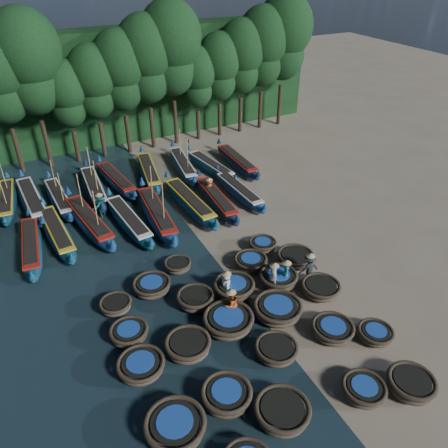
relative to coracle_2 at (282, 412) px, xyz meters
name	(u,v)px	position (x,y,z in m)	size (l,w,h in m)	color
ground	(229,277)	(2.21, 8.82, -0.45)	(120.00, 120.00, 0.00)	#7B705A
foliage_wall	(112,87)	(2.21, 32.32, 4.55)	(40.00, 3.00, 10.00)	black
coracle_2	(282,412)	(0.00, 0.00, 0.00)	(2.54, 2.54, 0.80)	brown
coracle_3	(364,390)	(3.64, -0.66, -0.05)	(2.23, 2.23, 0.69)	brown
coracle_4	(411,384)	(5.58, -1.40, 0.01)	(2.45, 2.45, 0.82)	brown
coracle_5	(175,427)	(-4.06, 1.32, 0.03)	(2.58, 2.58, 0.84)	brown
coracle_6	(227,396)	(-1.66, 1.65, 0.02)	(2.45, 2.45, 0.83)	brown
coracle_7	(276,350)	(1.53, 2.82, -0.06)	(2.08, 2.08, 0.68)	brown
coracle_8	(333,330)	(4.65, 2.63, -0.06)	(2.22, 2.22, 0.69)	brown
coracle_9	(375,334)	(6.34, 1.51, -0.09)	(1.84, 1.84, 0.63)	brown
coracle_10	(141,366)	(-4.34, 4.75, -0.04)	(2.37, 2.37, 0.71)	brown
coracle_11	(188,346)	(-2.04, 4.82, 0.01)	(2.37, 2.37, 0.82)	brown
coracle_12	(228,321)	(0.35, 5.35, 0.03)	(2.76, 2.76, 0.85)	brown
coracle_13	(278,309)	(2.97, 4.95, 0.03)	(2.54, 2.54, 0.83)	brown
coracle_14	(321,288)	(5.99, 5.32, -0.05)	(2.24, 2.24, 0.71)	brown
coracle_15	(129,333)	(-4.25, 6.89, -0.04)	(2.05, 2.05, 0.71)	brown
coracle_16	(195,299)	(-0.46, 7.59, 0.00)	(2.00, 2.00, 0.79)	brown
coracle_17	(234,287)	(1.77, 7.45, 0.02)	(2.62, 2.62, 0.82)	brown
coracle_18	(278,278)	(4.33, 6.99, 0.02)	(2.66, 2.66, 0.81)	brown
coracle_19	(295,258)	(6.30, 8.18, -0.03)	(2.22, 2.22, 0.75)	brown
coracle_20	(116,305)	(-4.30, 9.11, -0.08)	(2.05, 2.05, 0.65)	brown
coracle_21	(152,286)	(-2.15, 9.64, -0.04)	(2.23, 2.23, 0.72)	brown
coracle_22	(178,265)	(-0.19, 10.76, -0.09)	(1.68, 1.68, 0.64)	brown
coracle_23	(251,262)	(3.75, 9.09, -0.05)	(2.17, 2.17, 0.70)	brown
coracle_24	(263,245)	(5.30, 10.29, -0.08)	(1.76, 1.76, 0.64)	brown
long_boat_1	(31,246)	(-7.58, 16.44, 0.05)	(1.95, 7.52, 1.33)	navy
long_boat_2	(57,233)	(-5.93, 17.22, 0.07)	(1.96, 7.82, 1.38)	navy
long_boat_3	(89,221)	(-3.79, 17.56, 0.11)	(2.66, 8.36, 3.59)	navy
long_boat_4	(129,220)	(-1.39, 16.55, 0.07)	(2.08, 7.85, 1.39)	navy
long_boat_5	(157,214)	(0.55, 16.40, 0.13)	(2.08, 8.58, 3.65)	navy
long_boat_6	(190,202)	(3.19, 16.91, 0.11)	(1.87, 8.42, 1.48)	navy
long_boat_7	(216,199)	(5.11, 16.47, 0.06)	(1.85, 7.72, 1.36)	#0F2338
long_boat_8	(239,191)	(7.21, 16.86, 0.03)	(1.49, 7.29, 1.28)	navy
long_boat_9	(7,200)	(-8.46, 23.20, 0.04)	(1.94, 7.35, 3.13)	navy
long_boat_10	(32,200)	(-6.84, 22.29, 0.10)	(2.02, 8.32, 1.47)	navy
long_boat_11	(59,198)	(-5.04, 21.82, 0.04)	(1.69, 7.34, 3.12)	navy
long_boat_12	(94,188)	(-2.41, 22.24, 0.08)	(1.82, 7.98, 3.39)	#0F2338
long_boat_13	(116,180)	(-0.55, 22.81, 0.05)	(2.24, 7.54, 1.34)	navy
long_boat_14	(149,172)	(2.19, 22.91, 0.08)	(2.62, 7.83, 1.40)	navy
long_boat_15	(183,165)	(5.15, 22.91, 0.07)	(2.42, 7.70, 3.30)	navy
long_boat_16	(211,166)	(7.16, 21.69, 0.04)	(2.28, 7.27, 1.29)	navy
long_boat_17	(237,161)	(9.56, 21.55, 0.06)	(1.53, 7.70, 1.36)	#0F2338
fisherman_0	(227,284)	(1.32, 7.45, 0.43)	(0.74, 0.92, 1.85)	silver
fisherman_1	(286,273)	(4.60, 6.71, 0.50)	(0.67, 0.75, 1.93)	#186562
fisherman_2	(231,303)	(0.83, 6.00, 0.46)	(0.96, 0.82, 1.93)	#C94F1A
fisherman_3	(309,267)	(6.07, 6.58, 0.48)	(1.22, 0.78, 1.99)	black
fisherman_4	(274,277)	(3.87, 6.80, 0.47)	(0.77, 1.10, 1.94)	silver
fisherman_5	(101,205)	(-2.70, 18.76, 0.46)	(1.48, 1.57, 1.97)	#186562
fisherman_6	(209,187)	(5.21, 17.85, 0.37)	(0.79, 0.88, 1.70)	#C94F1A
tree_4	(27,61)	(-4.59, 28.82, 8.22)	(5.34, 5.34, 12.58)	black
tree_5	(66,93)	(-2.29, 28.82, 5.52)	(3.68, 3.68, 8.68)	black
tree_6	(93,81)	(0.01, 28.82, 6.19)	(4.09, 4.09, 9.65)	black
tree_7	(120,70)	(2.31, 28.82, 6.87)	(4.51, 4.51, 10.63)	black
tree_8	(146,58)	(4.61, 28.82, 7.54)	(4.92, 4.92, 11.60)	black
tree_9	(171,47)	(6.91, 28.82, 8.22)	(5.34, 5.34, 12.58)	black
tree_10	(197,76)	(9.21, 28.82, 5.52)	(3.68, 3.68, 8.68)	black
tree_11	(219,66)	(11.51, 28.82, 6.19)	(4.09, 4.09, 9.65)	black
tree_12	(241,56)	(13.81, 28.82, 6.87)	(4.51, 4.51, 10.63)	black
tree_13	(263,46)	(16.11, 28.82, 7.54)	(4.92, 4.92, 11.60)	black
tree_14	(284,36)	(18.41, 28.82, 8.22)	(5.34, 5.34, 12.58)	black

